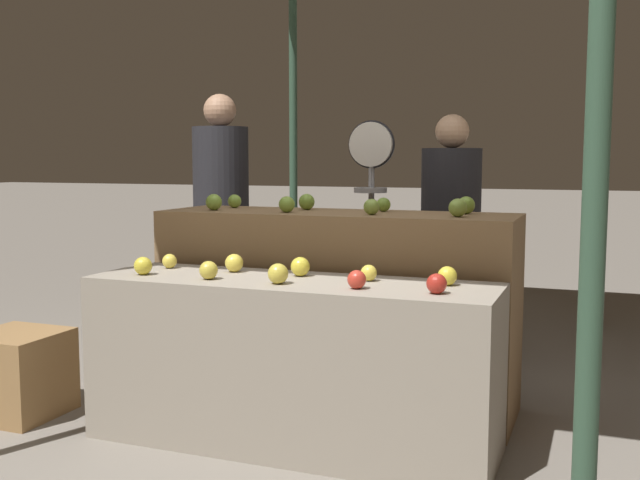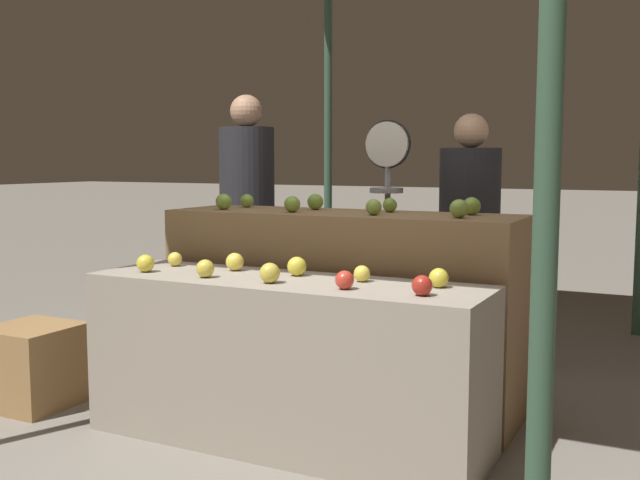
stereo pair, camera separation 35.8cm
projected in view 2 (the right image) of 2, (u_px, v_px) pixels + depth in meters
ground_plane at (285, 442)px, 3.43m from camera, size 60.00×60.00×0.00m
display_counter_front at (285, 362)px, 3.38m from camera, size 1.85×0.55×0.76m
display_counter_back at (341, 310)px, 3.90m from camera, size 1.85×0.55×1.02m
apple_front_0 at (145, 263)px, 3.56m from camera, size 0.08×0.08×0.08m
apple_front_1 at (205, 269)px, 3.39m from camera, size 0.08×0.08×0.08m
apple_front_2 at (270, 273)px, 3.24m from camera, size 0.09×0.09×0.09m
apple_front_3 at (345, 280)px, 3.08m from camera, size 0.08×0.08×0.08m
apple_front_4 at (422, 285)px, 2.94m from camera, size 0.08×0.08×0.08m
apple_front_5 at (175, 259)px, 3.76m from camera, size 0.07×0.07×0.07m
apple_front_6 at (235, 262)px, 3.60m from camera, size 0.09×0.09×0.09m
apple_front_7 at (298, 266)px, 3.44m from camera, size 0.09×0.09×0.09m
apple_front_8 at (362, 274)px, 3.27m from camera, size 0.07×0.07×0.07m
apple_front_9 at (439, 278)px, 3.13m from camera, size 0.08×0.08×0.08m
apple_back_0 at (224, 202)px, 4.04m from camera, size 0.09×0.09×0.09m
apple_back_1 at (292, 204)px, 3.84m from camera, size 0.08×0.08×0.08m
apple_back_2 at (374, 207)px, 3.64m from camera, size 0.08×0.08×0.08m
apple_back_3 at (459, 209)px, 3.47m from camera, size 0.09×0.09×0.09m
apple_back_4 at (247, 201)px, 4.23m from camera, size 0.08×0.08×0.08m
apple_back_5 at (315, 202)px, 4.03m from camera, size 0.09×0.09×0.09m
apple_back_6 at (390, 205)px, 3.85m from camera, size 0.07×0.07×0.07m
apple_back_7 at (472, 206)px, 3.65m from camera, size 0.09×0.09×0.09m
produce_scale at (387, 190)px, 4.47m from camera, size 0.29×0.20×1.52m
person_vendor_at_scale at (469, 225)px, 4.50m from camera, size 0.42×0.42×1.56m
person_customer_left at (247, 200)px, 5.37m from camera, size 0.51×0.51×1.75m
wooden_crate_side at (33, 365)px, 3.93m from camera, size 0.42×0.42×0.42m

